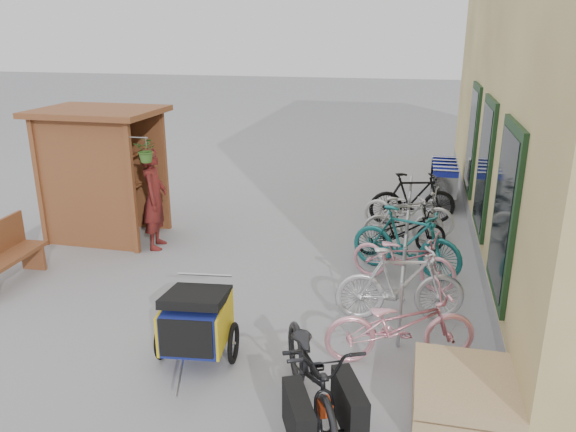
% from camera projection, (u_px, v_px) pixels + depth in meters
% --- Properties ---
extents(ground, '(80.00, 80.00, 0.00)m').
position_uv_depth(ground, '(228.00, 316.00, 7.68)').
color(ground, gray).
extents(kiosk, '(2.49, 1.65, 2.40)m').
position_uv_depth(kiosk, '(97.00, 156.00, 10.17)').
color(kiosk, brown).
rests_on(kiosk, ground).
extents(bike_rack, '(0.05, 5.35, 0.86)m').
position_uv_depth(bike_rack, '(407.00, 235.00, 9.24)').
color(bike_rack, '#A5A8AD').
rests_on(bike_rack, ground).
extents(pallet_stack, '(1.00, 1.20, 0.40)m').
position_uv_depth(pallet_stack, '(464.00, 396.00, 5.68)').
color(pallet_stack, tan).
rests_on(pallet_stack, ground).
extents(bench, '(0.52, 1.52, 0.95)m').
position_uv_depth(bench, '(1.00, 255.00, 8.50)').
color(bench, brown).
rests_on(bench, ground).
extents(shopping_carts, '(0.54, 2.15, 0.97)m').
position_uv_depth(shopping_carts, '(443.00, 176.00, 12.73)').
color(shopping_carts, silver).
rests_on(shopping_carts, ground).
extents(child_trailer, '(0.97, 1.59, 0.92)m').
position_uv_depth(child_trailer, '(196.00, 320.00, 6.55)').
color(child_trailer, navy).
rests_on(child_trailer, ground).
extents(cargo_bike, '(1.47, 2.13, 1.06)m').
position_uv_depth(cargo_bike, '(312.00, 375.00, 5.48)').
color(cargo_bike, black).
rests_on(cargo_bike, ground).
extents(person_kiosk, '(0.57, 0.74, 1.81)m').
position_uv_depth(person_kiosk, '(154.00, 199.00, 9.85)').
color(person_kiosk, maroon).
rests_on(person_kiosk, ground).
extents(bike_0, '(1.88, 1.10, 0.93)m').
position_uv_depth(bike_0, '(400.00, 325.00, 6.53)').
color(bike_0, pink).
rests_on(bike_0, ground).
extents(bike_1, '(1.79, 0.83, 1.04)m').
position_uv_depth(bike_1, '(400.00, 284.00, 7.44)').
color(bike_1, silver).
rests_on(bike_1, ground).
extents(bike_2, '(1.75, 1.06, 0.87)m').
position_uv_depth(bike_2, '(403.00, 257.00, 8.54)').
color(bike_2, pink).
rests_on(bike_2, ground).
extents(bike_3, '(1.88, 1.07, 1.09)m').
position_uv_depth(bike_3, '(406.00, 241.00, 8.88)').
color(bike_3, '#1A696B').
rests_on(bike_3, ground).
extents(bike_4, '(1.69, 1.02, 0.84)m').
position_uv_depth(bike_4, '(401.00, 231.00, 9.70)').
color(bike_4, black).
rests_on(bike_4, ground).
extents(bike_5, '(1.56, 0.82, 0.90)m').
position_uv_depth(bike_5, '(403.00, 221.00, 10.10)').
color(bike_5, beige).
rests_on(bike_5, ground).
extents(bike_6, '(1.85, 0.99, 0.92)m').
position_uv_depth(bike_6, '(408.00, 210.00, 10.69)').
color(bike_6, beige).
rests_on(bike_6, ground).
extents(bike_7, '(1.82, 0.94, 1.05)m').
position_uv_depth(bike_7, '(413.00, 198.00, 11.19)').
color(bike_7, black).
rests_on(bike_7, ground).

